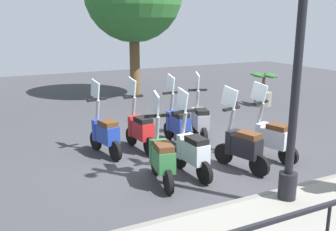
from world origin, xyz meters
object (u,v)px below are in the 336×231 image
(scooter_near_2, at_px, (192,150))
(scooter_far_3, at_px, (105,133))
(scooter_near_3, at_px, (162,157))
(scooter_near_0, at_px, (271,137))
(scooter_far_1, at_px, (177,123))
(scooter_far_2, at_px, (140,129))
(lamp_post_near, at_px, (298,57))
(scooter_far_0, at_px, (200,120))
(potted_palm, at_px, (263,92))
(scooter_near_1, at_px, (242,145))

(scooter_near_2, xyz_separation_m, scooter_far_3, (1.72, 1.06, 0.00))
(scooter_near_3, bearing_deg, scooter_near_0, -78.85)
(scooter_far_1, relative_size, scooter_far_2, 1.00)
(lamp_post_near, distance_m, scooter_near_3, 2.69)
(scooter_far_0, height_order, scooter_far_1, same)
(scooter_near_0, bearing_deg, scooter_far_1, 18.39)
(scooter_near_2, bearing_deg, scooter_near_0, -93.48)
(scooter_far_3, bearing_deg, scooter_far_0, -101.10)
(scooter_far_2, xyz_separation_m, scooter_far_3, (0.06, 0.75, 0.00))
(scooter_far_1, height_order, scooter_far_2, same)
(scooter_far_2, bearing_deg, potted_palm, -72.45)
(scooter_far_2, bearing_deg, scooter_far_3, 79.44)
(scooter_near_3, bearing_deg, scooter_near_1, -84.08)
(scooter_near_2, distance_m, scooter_far_3, 2.02)
(scooter_near_1, bearing_deg, scooter_far_3, 31.61)
(lamp_post_near, relative_size, scooter_far_3, 3.02)
(scooter_near_0, bearing_deg, scooter_near_1, 84.73)
(scooter_far_1, bearing_deg, scooter_near_0, -145.56)
(scooter_near_1, relative_size, scooter_near_2, 1.00)
(scooter_near_3, distance_m, scooter_far_2, 1.76)
(scooter_near_0, bearing_deg, scooter_far_0, 1.64)
(scooter_near_3, height_order, scooter_far_1, same)
(potted_palm, distance_m, scooter_far_0, 4.34)
(lamp_post_near, bearing_deg, scooter_far_0, -9.08)
(potted_palm, xyz_separation_m, scooter_far_0, (-2.21, 3.73, 0.04))
(scooter_near_1, xyz_separation_m, scooter_near_2, (0.17, 0.96, 0.00))
(lamp_post_near, relative_size, scooter_far_2, 3.02)
(lamp_post_near, distance_m, scooter_far_2, 3.87)
(scooter_far_1, relative_size, scooter_far_3, 1.00)
(potted_palm, xyz_separation_m, scooter_near_3, (-4.02, 5.57, 0.04))
(scooter_far_2, relative_size, scooter_far_3, 1.00)
(potted_palm, relative_size, scooter_near_0, 0.69)
(lamp_post_near, xyz_separation_m, scooter_far_2, (3.31, 0.99, -1.74))
(scooter_far_1, bearing_deg, scooter_far_3, 88.78)
(scooter_near_3, height_order, scooter_far_2, same)
(lamp_post_near, xyz_separation_m, scooter_far_3, (3.37, 1.74, -1.74))
(lamp_post_near, xyz_separation_m, scooter_near_1, (1.48, -0.28, -1.74))
(lamp_post_near, relative_size, scooter_near_0, 3.02)
(potted_palm, bearing_deg, scooter_far_1, 117.47)
(scooter_far_0, height_order, scooter_far_3, same)
(lamp_post_near, distance_m, potted_palm, 7.27)
(scooter_near_1, bearing_deg, scooter_near_3, 70.91)
(scooter_near_3, distance_m, scooter_far_0, 2.59)
(scooter_near_3, xyz_separation_m, scooter_far_3, (1.79, 0.44, 0.00))
(scooter_near_1, relative_size, scooter_far_2, 1.00)
(scooter_near_3, distance_m, scooter_far_1, 2.15)
(scooter_near_2, xyz_separation_m, scooter_far_1, (1.70, -0.61, 0.00))
(scooter_near_0, bearing_deg, scooter_near_2, 73.25)
(potted_palm, relative_size, scooter_near_1, 0.69)
(potted_palm, xyz_separation_m, scooter_far_2, (-2.29, 5.26, 0.04))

